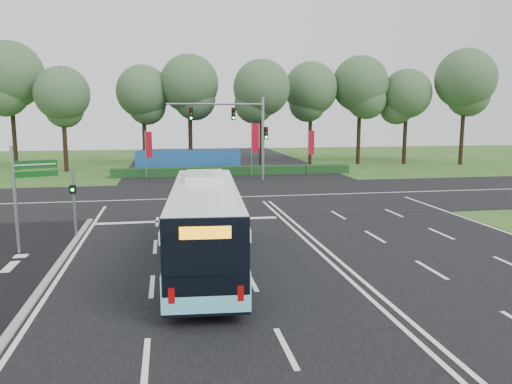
% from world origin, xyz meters
% --- Properties ---
extents(ground, '(120.00, 120.00, 0.00)m').
position_xyz_m(ground, '(0.00, 0.00, 0.00)').
color(ground, '#2F531B').
rests_on(ground, ground).
extents(road_main, '(20.00, 120.00, 0.04)m').
position_xyz_m(road_main, '(0.00, 0.00, 0.02)').
color(road_main, black).
rests_on(road_main, ground).
extents(road_cross, '(120.00, 14.00, 0.05)m').
position_xyz_m(road_cross, '(0.00, 12.00, 0.03)').
color(road_cross, black).
rests_on(road_cross, ground).
extents(kerb_strip, '(0.25, 18.00, 0.12)m').
position_xyz_m(kerb_strip, '(-10.10, -3.00, 0.06)').
color(kerb_strip, gray).
rests_on(kerb_strip, ground).
extents(city_bus, '(3.16, 11.41, 3.24)m').
position_xyz_m(city_bus, '(-4.68, -3.03, 1.63)').
color(city_bus, '#69D9F4').
rests_on(city_bus, ground).
extents(pedestrian_signal, '(0.28, 0.41, 3.32)m').
position_xyz_m(pedestrian_signal, '(-10.20, 2.29, 1.81)').
color(pedestrian_signal, gray).
rests_on(pedestrian_signal, ground).
extents(street_sign, '(1.64, 0.61, 4.39)m').
position_xyz_m(street_sign, '(-11.65, -0.03, 2.74)').
color(street_sign, gray).
rests_on(street_sign, ground).
extents(banner_flag_left, '(0.62, 0.11, 4.17)m').
position_xyz_m(banner_flag_left, '(-7.62, 23.35, 2.74)').
color(banner_flag_left, gray).
rests_on(banner_flag_left, ground).
extents(banner_flag_mid, '(0.72, 0.08, 4.88)m').
position_xyz_m(banner_flag_mid, '(1.80, 23.60, 3.17)').
color(banner_flag_mid, gray).
rests_on(banner_flag_mid, ground).
extents(banner_flag_right, '(0.62, 0.07, 4.16)m').
position_xyz_m(banner_flag_right, '(7.13, 23.79, 2.73)').
color(banner_flag_right, gray).
rests_on(banner_flag_right, ground).
extents(traffic_light_gantry, '(8.41, 0.28, 7.00)m').
position_xyz_m(traffic_light_gantry, '(0.21, 20.50, 4.66)').
color(traffic_light_gantry, gray).
rests_on(traffic_light_gantry, ground).
extents(hedge, '(22.00, 1.20, 0.80)m').
position_xyz_m(hedge, '(0.00, 24.50, 0.40)').
color(hedge, '#143718').
rests_on(hedge, ground).
extents(blue_hoarding, '(10.00, 0.30, 2.20)m').
position_xyz_m(blue_hoarding, '(-4.00, 27.00, 1.10)').
color(blue_hoarding, '#1D539D').
rests_on(blue_hoarding, ground).
extents(eucalyptus_row, '(53.94, 9.72, 12.72)m').
position_xyz_m(eucalyptus_row, '(3.40, 31.62, 8.57)').
color(eucalyptus_row, black).
rests_on(eucalyptus_row, ground).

